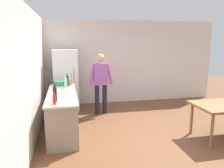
% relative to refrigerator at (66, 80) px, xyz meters
% --- Properties ---
extents(ground_plane, '(14.00, 14.00, 0.00)m').
position_rel_refrigerator_xyz_m(ground_plane, '(1.90, -2.40, -0.90)').
color(ground_plane, brown).
extents(wall_back, '(6.40, 0.12, 2.70)m').
position_rel_refrigerator_xyz_m(wall_back, '(1.90, 0.60, 0.45)').
color(wall_back, silver).
rests_on(wall_back, ground_plane).
extents(wall_left, '(0.12, 5.60, 2.70)m').
position_rel_refrigerator_xyz_m(wall_left, '(-0.70, -2.20, 0.45)').
color(wall_left, silver).
rests_on(wall_left, ground_plane).
extents(kitchen_counter, '(0.64, 2.20, 0.90)m').
position_rel_refrigerator_xyz_m(kitchen_counter, '(-0.10, -1.60, -0.45)').
color(kitchen_counter, gray).
rests_on(kitchen_counter, ground_plane).
extents(refrigerator, '(0.70, 0.67, 1.80)m').
position_rel_refrigerator_xyz_m(refrigerator, '(0.00, 0.00, 0.00)').
color(refrigerator, white).
rests_on(refrigerator, ground_plane).
extents(person, '(0.70, 0.22, 1.70)m').
position_rel_refrigerator_xyz_m(person, '(0.95, -0.55, 0.08)').
color(person, '#1E1E2D').
rests_on(person, ground_plane).
extents(cooking_pot, '(0.40, 0.28, 0.12)m').
position_rel_refrigerator_xyz_m(cooking_pot, '(-0.14, -0.73, 0.06)').
color(cooking_pot, '#2D845B').
rests_on(cooking_pot, kitchen_counter).
extents(utensil_jar, '(0.11, 0.11, 0.32)m').
position_rel_refrigerator_xyz_m(utensil_jar, '(0.13, -0.68, 0.08)').
color(utensil_jar, tan).
rests_on(utensil_jar, kitchen_counter).
extents(bottle_wine_dark, '(0.08, 0.08, 0.34)m').
position_rel_refrigerator_xyz_m(bottle_wine_dark, '(-0.22, -2.29, 0.15)').
color(bottle_wine_dark, black).
rests_on(bottle_wine_dark, kitchen_counter).
extents(bottle_water_clear, '(0.07, 0.07, 0.30)m').
position_rel_refrigerator_xyz_m(bottle_water_clear, '(-0.01, -1.09, 0.13)').
color(bottle_water_clear, silver).
rests_on(bottle_water_clear, kitchen_counter).
extents(bottle_wine_green, '(0.08, 0.08, 0.34)m').
position_rel_refrigerator_xyz_m(bottle_wine_green, '(0.03, -0.90, 0.15)').
color(bottle_wine_green, '#1E5123').
rests_on(bottle_wine_green, kitchen_counter).
extents(bottle_sauce_red, '(0.06, 0.06, 0.24)m').
position_rel_refrigerator_xyz_m(bottle_sauce_red, '(-0.22, -2.50, 0.10)').
color(bottle_sauce_red, '#B22319').
rests_on(bottle_sauce_red, kitchen_counter).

